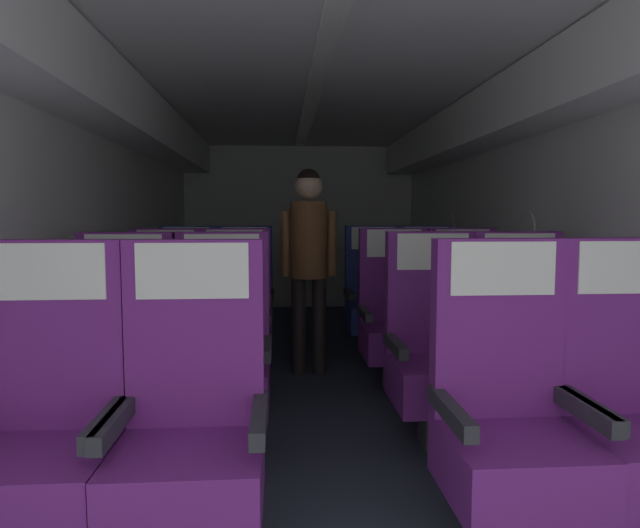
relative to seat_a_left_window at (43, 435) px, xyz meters
name	(u,v)px	position (x,y,z in m)	size (l,w,h in m)	color
ground	(317,389)	(1.07, 1.96, -0.49)	(3.31, 7.54, 0.02)	#2D3342
fuselage_shell	(315,166)	(1.07, 2.21, 1.12)	(3.19, 7.19, 2.22)	silver
seat_a_left_window	(43,435)	(0.00, 0.00, 0.00)	(0.53, 0.50, 1.14)	#38383D
seat_a_left_aisle	(191,432)	(0.50, -0.01, 0.00)	(0.53, 0.50, 1.14)	#38383D
seat_a_right_aisle	(637,418)	(2.14, 0.01, 0.00)	(0.53, 0.50, 1.14)	#38383D
seat_a_right_window	(509,422)	(1.64, 0.00, 0.00)	(0.53, 0.50, 1.14)	#38383D
seat_b_left_window	(122,361)	(-0.01, 0.97, 0.00)	(0.53, 0.50, 1.14)	#38383D
seat_b_left_aisle	(222,358)	(0.50, 0.99, 0.00)	(0.53, 0.50, 1.14)	#38383D
seat_b_right_aisle	(524,353)	(2.14, 0.97, 0.00)	(0.53, 0.50, 1.14)	#38383D
seat_b_right_window	(436,354)	(1.65, 0.99, 0.00)	(0.53, 0.50, 1.14)	#38383D
seat_c_left_window	(165,324)	(0.01, 1.95, 0.00)	(0.53, 0.50, 1.14)	#38383D
seat_c_left_aisle	(235,324)	(0.49, 1.94, 0.00)	(0.53, 0.50, 1.14)	#38383D
seat_c_right_aisle	(465,320)	(2.14, 1.94, 0.00)	(0.53, 0.50, 1.14)	#38383D
seat_c_right_window	(396,321)	(1.64, 1.97, 0.00)	(0.53, 0.50, 1.14)	#38383D
seat_d_left_window	(186,303)	(-0.01, 2.92, 0.00)	(0.53, 0.50, 1.14)	#38383D
seat_d_left_aisle	(244,302)	(0.49, 2.93, 0.00)	(0.53, 0.50, 1.14)	#38383D
seat_d_right_aisle	(428,300)	(2.13, 2.92, 0.00)	(0.53, 0.50, 1.14)	#38383D
seat_d_right_window	(375,300)	(1.65, 2.93, 0.00)	(0.53, 0.50, 1.14)	#38383D
flight_attendant	(309,249)	(1.03, 2.35, 0.50)	(0.43, 0.28, 1.59)	black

